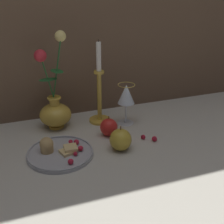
# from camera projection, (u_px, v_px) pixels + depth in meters

# --- Properties ---
(ground_plane) EXTENTS (2.40, 2.40, 0.00)m
(ground_plane) POSITION_uv_depth(u_px,v_px,m) (101.00, 141.00, 1.15)
(ground_plane) COLOR #B7B2A3
(ground_plane) RESTS_ON ground
(vase) EXTENTS (0.13, 0.12, 0.38)m
(vase) POSITION_uv_depth(u_px,v_px,m) (55.00, 107.00, 1.22)
(vase) COLOR gold
(vase) RESTS_ON ground_plane
(plate_with_pastries) EXTENTS (0.23, 0.23, 0.06)m
(plate_with_pastries) POSITION_uv_depth(u_px,v_px,m) (59.00, 152.00, 1.06)
(plate_with_pastries) COLOR #A3A3A8
(plate_with_pastries) RESTS_ON ground_plane
(wine_glass) EXTENTS (0.07, 0.07, 0.17)m
(wine_glass) POSITION_uv_depth(u_px,v_px,m) (126.00, 96.00, 1.24)
(wine_glass) COLOR silver
(wine_glass) RESTS_ON ground_plane
(candlestick) EXTENTS (0.09, 0.09, 0.34)m
(candlestick) POSITION_uv_depth(u_px,v_px,m) (99.00, 96.00, 1.26)
(candlestick) COLOR gold
(candlestick) RESTS_ON ground_plane
(apple_beside_vase) EXTENTS (0.07, 0.07, 0.08)m
(apple_beside_vase) POSITION_uv_depth(u_px,v_px,m) (109.00, 127.00, 1.18)
(apple_beside_vase) COLOR red
(apple_beside_vase) RESTS_ON ground_plane
(apple_near_glass) EXTENTS (0.08, 0.08, 0.09)m
(apple_near_glass) POSITION_uv_depth(u_px,v_px,m) (121.00, 140.00, 1.08)
(apple_near_glass) COLOR #B2932D
(apple_near_glass) RESTS_ON ground_plane
(berry_near_plate) EXTENTS (0.02, 0.02, 0.02)m
(berry_near_plate) POSITION_uv_depth(u_px,v_px,m) (123.00, 133.00, 1.19)
(berry_near_plate) COLOR #AD192D
(berry_near_plate) RESTS_ON ground_plane
(berry_front_center) EXTENTS (0.02, 0.02, 0.02)m
(berry_front_center) POSITION_uv_depth(u_px,v_px,m) (154.00, 139.00, 1.15)
(berry_front_center) COLOR #AD192D
(berry_front_center) RESTS_ON ground_plane
(berry_by_glass_stem) EXTENTS (0.01, 0.01, 0.01)m
(berry_by_glass_stem) POSITION_uv_depth(u_px,v_px,m) (129.00, 139.00, 1.15)
(berry_by_glass_stem) COLOR #AD192D
(berry_by_glass_stem) RESTS_ON ground_plane
(berry_under_candlestick) EXTENTS (0.02, 0.02, 0.02)m
(berry_under_candlestick) POSITION_uv_depth(u_px,v_px,m) (143.00, 137.00, 1.16)
(berry_under_candlestick) COLOR #AD192D
(berry_under_candlestick) RESTS_ON ground_plane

